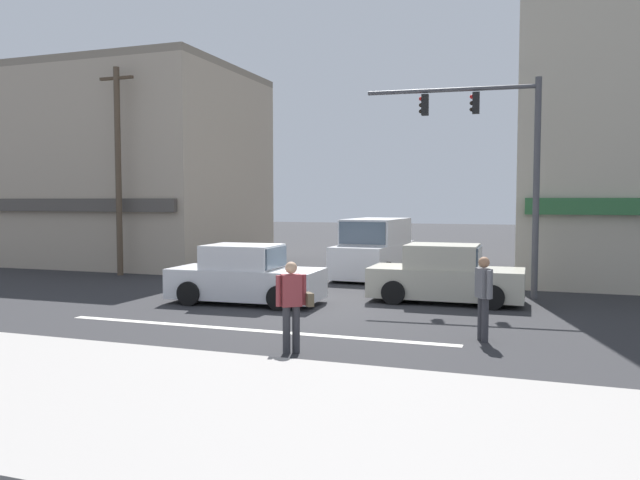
# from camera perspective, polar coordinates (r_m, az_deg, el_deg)

# --- Properties ---
(ground_plane) EXTENTS (120.00, 120.00, 0.00)m
(ground_plane) POSITION_cam_1_polar(r_m,az_deg,el_deg) (16.72, -1.27, -5.91)
(ground_plane) COLOR #2B2B2D
(lane_marking_stripe) EXTENTS (9.00, 0.24, 0.01)m
(lane_marking_stripe) POSITION_cam_1_polar(r_m,az_deg,el_deg) (13.56, -6.54, -8.17)
(lane_marking_stripe) COLOR silver
(lane_marking_stripe) RESTS_ON ground
(sidewalk_curb) EXTENTS (40.00, 5.00, 0.16)m
(sidewalk_curb) POSITION_cam_1_polar(r_m,az_deg,el_deg) (9.44, -20.28, -13.15)
(sidewalk_curb) COLOR #9E9993
(sidewalk_curb) RESTS_ON ground
(building_left_block) EXTENTS (11.17, 8.35, 8.48)m
(building_left_block) POSITION_cam_1_polar(r_m,az_deg,el_deg) (29.85, -17.45, 6.27)
(building_left_block) COLOR tan
(building_left_block) RESTS_ON ground
(utility_pole_near_left) EXTENTS (1.40, 0.22, 7.64)m
(utility_pole_near_left) POSITION_cam_1_polar(r_m,az_deg,el_deg) (24.25, -17.97, 6.27)
(utility_pole_near_left) COLOR brown
(utility_pole_near_left) RESTS_ON ground
(traffic_light_mast) EXTENTS (4.88, 0.53, 6.20)m
(traffic_light_mast) POSITION_cam_1_polar(r_m,az_deg,el_deg) (18.56, 16.20, 7.83)
(traffic_light_mast) COLOR #47474C
(traffic_light_mast) RESTS_ON ground
(sedan_waiting_far) EXTENTS (4.16, 2.00, 1.58)m
(sedan_waiting_far) POSITION_cam_1_polar(r_m,az_deg,el_deg) (17.00, -6.83, -3.36)
(sedan_waiting_far) COLOR silver
(sedan_waiting_far) RESTS_ON ground
(sedan_crossing_rightbound) EXTENTS (4.12, 1.91, 1.58)m
(sedan_crossing_rightbound) POSITION_cam_1_polar(r_m,az_deg,el_deg) (17.35, 11.37, -3.26)
(sedan_crossing_rightbound) COLOR #B7B29E
(sedan_crossing_rightbound) RESTS_ON ground
(van_parked_curbside) EXTENTS (2.23, 4.69, 2.11)m
(van_parked_curbside) POSITION_cam_1_polar(r_m,az_deg,el_deg) (22.70, 5.01, -0.85)
(van_parked_curbside) COLOR silver
(van_parked_curbside) RESTS_ON ground
(pedestrian_foreground_with_bag) EXTENTS (0.65, 0.51, 1.67)m
(pedestrian_foreground_with_bag) POSITION_cam_1_polar(r_m,az_deg,el_deg) (11.33, -2.53, -5.61)
(pedestrian_foreground_with_bag) COLOR #333338
(pedestrian_foreground_with_bag) RESTS_ON ground
(pedestrian_mid_crossing) EXTENTS (0.37, 0.51, 1.67)m
(pedestrian_mid_crossing) POSITION_cam_1_polar(r_m,az_deg,el_deg) (12.70, 14.72, -4.73)
(pedestrian_mid_crossing) COLOR #333338
(pedestrian_mid_crossing) RESTS_ON ground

